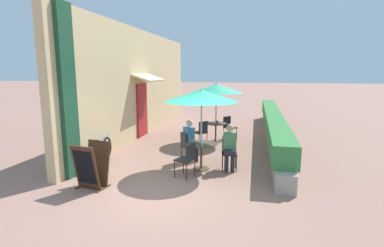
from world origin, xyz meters
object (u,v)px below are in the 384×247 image
bicycle_leaning (100,152)px  coffee_cup_mid (217,122)px  patio_umbrella_near (202,96)px  cafe_chair_near_left (187,158)px  seated_patron_near_right (230,145)px  patio_umbrella_mid (216,88)px  menu_board (92,166)px  seated_patron_near_back (191,138)px  patio_table_mid (216,128)px  cafe_chair_mid_right (229,126)px  patio_table_near (201,150)px  cafe_chair_near_back (187,145)px  coffee_cup_near (202,143)px  cafe_chair_mid_left (201,131)px  cafe_chair_near_right (229,150)px

bicycle_leaning → coffee_cup_mid: bearing=42.2°
patio_umbrella_near → coffee_cup_mid: size_ratio=24.22×
cafe_chair_near_left → coffee_cup_mid: bearing=19.4°
coffee_cup_mid → patio_umbrella_near: bearing=-90.2°
seated_patron_near_right → patio_umbrella_mid: patio_umbrella_mid is taller
cafe_chair_near_left → bicycle_leaning: (-2.66, 0.57, -0.17)m
coffee_cup_mid → bicycle_leaning: 4.47m
patio_umbrella_near → menu_board: 3.17m
seated_patron_near_right → seated_patron_near_back: bearing=-32.7°
patio_table_mid → cafe_chair_mid_right: (0.43, 0.62, -0.01)m
patio_table_near → cafe_chair_near_back: cafe_chair_near_back is taller
seated_patron_near_right → cafe_chair_near_left: bearing=31.6°
coffee_cup_near → menu_board: bearing=-143.9°
patio_umbrella_near → seated_patron_near_right: size_ratio=1.74×
patio_umbrella_near → seated_patron_near_back: patio_umbrella_near is taller
coffee_cup_mid → cafe_chair_mid_right: bearing=55.3°
patio_table_mid → cafe_chair_mid_right: size_ratio=0.94×
cafe_chair_near_left → bicycle_leaning: 2.73m
seated_patron_near_right → patio_umbrella_mid: (-0.77, 3.13, 1.29)m
patio_table_near → seated_patron_near_back: bearing=124.5°
patio_table_near → cafe_chair_mid_right: (0.41, 3.80, -0.01)m
seated_patron_near_right → cafe_chair_mid_left: size_ratio=1.44×
cafe_chair_near_right → seated_patron_near_back: 1.25m
cafe_chair_mid_left → coffee_cup_mid: size_ratio=9.67×
cafe_chair_near_back → bicycle_leaning: cafe_chair_near_back is taller
patio_table_mid → patio_umbrella_mid: 1.45m
patio_table_near → patio_table_mid: size_ratio=1.00×
cafe_chair_near_left → seated_patron_near_back: (-0.21, 1.34, 0.17)m
cafe_chair_near_left → patio_table_mid: 3.91m
cafe_chair_mid_left → coffee_cup_mid: bearing=5.7°
seated_patron_near_right → seated_patron_near_back: same height
cafe_chair_near_back → cafe_chair_mid_right: 3.38m
patio_table_mid → cafe_chair_mid_right: 0.75m
seated_patron_near_right → patio_table_mid: (-0.77, 3.13, -0.16)m
cafe_chair_mid_right → menu_board: 6.14m
cafe_chair_near_back → coffee_cup_mid: cafe_chair_near_back is taller
patio_table_near → patio_table_mid: bearing=90.5°
cafe_chair_near_right → cafe_chair_near_back: (-1.25, 0.38, 0.00)m
bicycle_leaning → patio_table_mid: bearing=42.1°
patio_umbrella_near → cafe_chair_near_left: 1.65m
cafe_chair_near_right → cafe_chair_mid_right: size_ratio=1.00×
patio_umbrella_near → cafe_chair_near_left: bearing=-106.9°
patio_table_mid → cafe_chair_near_left: bearing=-92.8°
seated_patron_near_back → coffee_cup_near: seated_patron_near_back is taller
seated_patron_near_back → menu_board: 2.97m
cafe_chair_near_left → coffee_cup_mid: 3.97m
cafe_chair_near_left → patio_table_mid: cafe_chair_near_left is taller
seated_patron_near_right → patio_umbrella_near: bearing=-2.7°
patio_umbrella_near → cafe_chair_near_right: bearing=13.1°
patio_table_mid → cafe_chair_mid_right: cafe_chair_mid_right is taller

